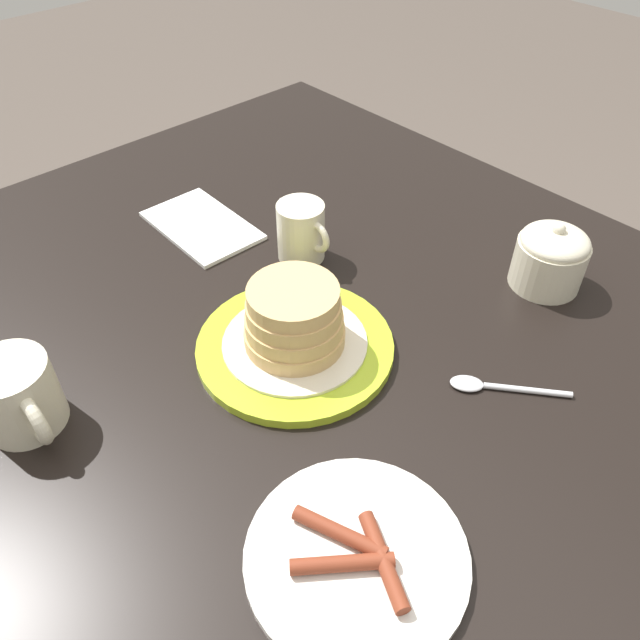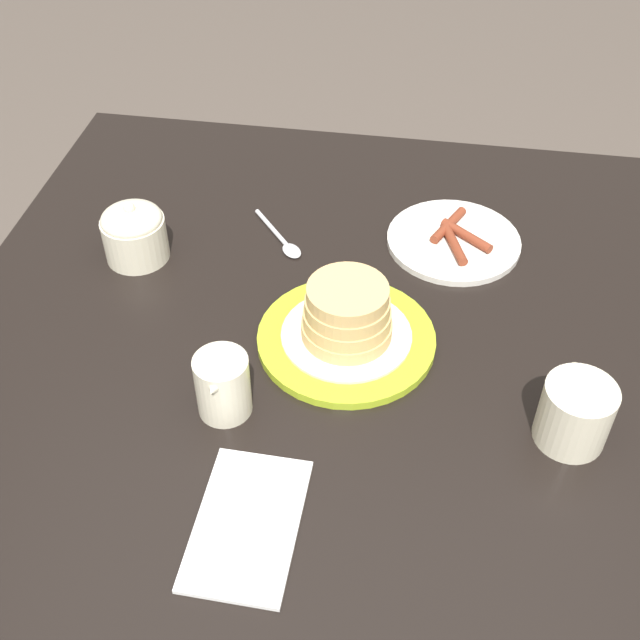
{
  "view_description": "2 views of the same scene",
  "coord_description": "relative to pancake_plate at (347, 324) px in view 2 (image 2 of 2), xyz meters",
  "views": [
    {
      "loc": [
        0.44,
        -0.37,
        1.28
      ],
      "look_at": [
        0.04,
        -0.01,
        0.78
      ],
      "focal_mm": 35.0,
      "sensor_mm": 36.0,
      "label": 1
    },
    {
      "loc": [
        -0.7,
        -0.13,
        1.49
      ],
      "look_at": [
        0.04,
        -0.01,
        0.78
      ],
      "focal_mm": 45.0,
      "sensor_mm": 36.0,
      "label": 2
    }
  ],
  "objects": [
    {
      "name": "ground_plane",
      "position": [
        -0.04,
        0.04,
        -0.78
      ],
      "size": [
        8.0,
        8.0,
        0.0
      ],
      "primitive_type": "plane",
      "color": "#51473F"
    },
    {
      "name": "dining_table",
      "position": [
        -0.04,
        0.04,
        -0.16
      ],
      "size": [
        1.12,
        1.0,
        0.75
      ],
      "color": "black",
      "rests_on": "ground_plane"
    },
    {
      "name": "pancake_plate",
      "position": [
        0.0,
        0.0,
        0.0
      ],
      "size": [
        0.23,
        0.23,
        0.09
      ],
      "color": "#AAC628",
      "rests_on": "dining_table"
    },
    {
      "name": "side_plate_bacon",
      "position": [
        0.23,
        -0.13,
        -0.03
      ],
      "size": [
        0.2,
        0.2,
        0.02
      ],
      "color": "silver",
      "rests_on": "dining_table"
    },
    {
      "name": "coffee_mug",
      "position": [
        -0.11,
        -0.28,
        0.01
      ],
      "size": [
        0.11,
        0.08,
        0.08
      ],
      "color": "beige",
      "rests_on": "dining_table"
    },
    {
      "name": "creamer_pitcher",
      "position": [
        -0.14,
        0.13,
        0.01
      ],
      "size": [
        0.1,
        0.07,
        0.09
      ],
      "color": "beige",
      "rests_on": "dining_table"
    },
    {
      "name": "sugar_bowl",
      "position": [
        0.13,
        0.33,
        0.01
      ],
      "size": [
        0.09,
        0.09,
        0.09
      ],
      "color": "beige",
      "rests_on": "dining_table"
    },
    {
      "name": "napkin",
      "position": [
        -0.29,
        0.07,
        -0.03
      ],
      "size": [
        0.18,
        0.11,
        0.01
      ],
      "color": "white",
      "rests_on": "dining_table"
    },
    {
      "name": "spoon",
      "position": [
        0.19,
        0.12,
        -0.03
      ],
      "size": [
        0.11,
        0.1,
        0.01
      ],
      "color": "silver",
      "rests_on": "dining_table"
    }
  ]
}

